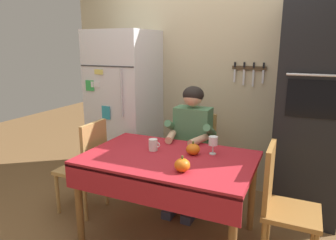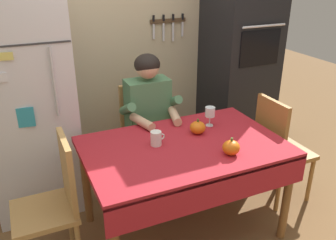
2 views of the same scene
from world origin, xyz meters
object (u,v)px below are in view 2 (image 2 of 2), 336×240
coffee_mug (156,138)px  chair_behind_person (144,131)px  wine_glass (210,113)px  pumpkin_large (231,148)px  wall_oven (239,57)px  dining_table (185,156)px  pumpkin_medium (198,127)px  refrigerator (27,103)px  seated_person (151,115)px  chair_left_side (55,199)px  chair_right_side (278,146)px

coffee_mug → chair_behind_person: bearing=77.1°
chair_behind_person → wine_glass: bearing=-59.1°
chair_behind_person → pumpkin_large: (0.24, -1.02, 0.28)m
wall_oven → dining_table: wall_oven is taller
wine_glass → pumpkin_medium: (-0.15, -0.08, -0.06)m
refrigerator → seated_person: refrigerator is taller
chair_left_side → seated_person: bearing=30.8°
dining_table → pumpkin_medium: (0.17, 0.14, 0.13)m
chair_behind_person → coffee_mug: size_ratio=8.88×
chair_right_side → pumpkin_large: size_ratio=7.71×
wall_oven → seated_person: 1.16m
chair_behind_person → wine_glass: size_ratio=6.03×
refrigerator → pumpkin_medium: size_ratio=15.28×
pumpkin_large → pumpkin_medium: pumpkin_large is taller
chair_left_side → coffee_mug: bearing=1.7°
wall_oven → chair_behind_person: 1.20m
dining_table → pumpkin_medium: size_ratio=11.89×
wall_oven → chair_left_side: (-1.95, -0.84, -0.54)m
wall_oven → seated_person: size_ratio=1.69×
coffee_mug → pumpkin_medium: 0.35m
refrigerator → seated_person: bearing=-16.7°
dining_table → seated_person: size_ratio=1.12×
dining_table → seated_person: (-0.02, 0.60, 0.08)m
dining_table → wine_glass: 0.44m
chair_right_side → coffee_mug: bearing=178.3°
refrigerator → chair_left_side: bearing=-86.5°
refrigerator → chair_behind_person: bearing=-5.6°
chair_behind_person → chair_left_side: size_ratio=1.00×
chair_left_side → chair_right_side: (1.80, -0.01, 0.00)m
seated_person → pumpkin_medium: 0.50m
refrigerator → pumpkin_large: 1.62m
dining_table → wine_glass: size_ratio=9.07×
pumpkin_large → refrigerator: bearing=136.6°
dining_table → chair_right_side: chair_right_side is taller
dining_table → chair_left_side: bearing=175.0°
chair_left_side → wine_glass: bearing=6.8°
wall_oven → wine_glass: (-0.73, -0.70, -0.20)m
chair_right_side → pumpkin_medium: 0.78m
refrigerator → coffee_mug: (0.77, -0.78, -0.11)m
dining_table → pumpkin_medium: pumpkin_medium is taller
dining_table → pumpkin_large: (0.22, -0.23, 0.13)m
seated_person → chair_left_side: 1.05m
wine_glass → pumpkin_large: 0.46m
dining_table → chair_right_side: (0.90, 0.07, -0.14)m
pumpkin_large → dining_table: bearing=134.5°
pumpkin_large → seated_person: bearing=106.3°
chair_left_side → chair_behind_person: bearing=39.0°
chair_right_side → coffee_mug: size_ratio=8.88×
wall_oven → chair_behind_person: (-1.07, -0.13, -0.54)m
chair_right_side → pumpkin_medium: chair_right_side is taller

